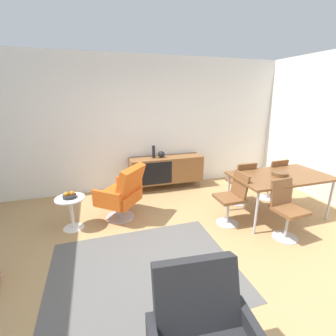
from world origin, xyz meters
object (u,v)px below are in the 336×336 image
object	(u,v)px
wooden_bowl_on_table	(280,174)
fruit_bowl	(69,196)
dining_chair_back_left	(241,181)
vase_sculptural_dark	(154,152)
side_table_round	(71,209)
dining_chair_near_window	(232,197)
dining_table	(280,177)
lounge_chair_red	(122,193)
vase_cobalt	(161,154)
dining_chair_back_right	(272,177)
dining_chair_front_left	(286,207)
sideboard	(166,169)

from	to	relation	value
wooden_bowl_on_table	fruit_bowl	bearing A→B (deg)	169.49
dining_chair_back_left	fruit_bowl	size ratio (longest dim) A/B	4.28
fruit_bowl	vase_sculptural_dark	bearing A→B (deg)	35.96
dining_chair_back_left	side_table_round	xyz separation A→B (m)	(-3.00, 0.05, -0.15)
fruit_bowl	dining_chair_near_window	bearing A→B (deg)	-13.79
side_table_round	dining_table	bearing A→B (deg)	-10.25
vase_sculptural_dark	lounge_chair_red	bearing A→B (deg)	-126.89
dining_chair_back_left	dining_chair_near_window	world-z (taller)	same
dining_chair_back_left	vase_cobalt	bearing A→B (deg)	134.88
vase_sculptural_dark	dining_chair_back_right	xyz separation A→B (m)	(2.09, -1.22, -0.39)
dining_chair_front_left	lounge_chair_red	bearing A→B (deg)	150.43
dining_chair_near_window	fruit_bowl	xyz separation A→B (m)	(-2.46, 0.60, 0.09)
vase_sculptural_dark	wooden_bowl_on_table	xyz separation A→B (m)	(1.71, -1.79, -0.09)
dining_table	side_table_round	world-z (taller)	dining_table
vase_sculptural_dark	dining_chair_back_left	size ratio (longest dim) A/B	0.32
sideboard	dining_chair_back_right	xyz separation A→B (m)	(1.80, -1.22, 0.03)
sideboard	dining_table	world-z (taller)	dining_table
dining_chair_near_window	dining_chair_back_left	bearing A→B (deg)	46.11
sideboard	vase_cobalt	bearing A→B (deg)	179.04
dining_table	dining_chair_near_window	xyz separation A→B (m)	(-0.89, 0.00, -0.23)
vase_sculptural_dark	lounge_chair_red	world-z (taller)	vase_sculptural_dark
dining_chair_front_left	lounge_chair_red	xyz separation A→B (m)	(-2.20, 1.25, -0.00)
lounge_chair_red	side_table_round	bearing A→B (deg)	-174.15
wooden_bowl_on_table	vase_sculptural_dark	bearing A→B (deg)	133.70
dining_table	fruit_bowl	distance (m)	3.41
vase_cobalt	dining_chair_back_right	world-z (taller)	vase_cobalt
dining_chair_near_window	lounge_chair_red	distance (m)	1.80
vase_cobalt	dining_chair_front_left	xyz separation A→B (m)	(1.21, -2.34, -0.32)
dining_chair_back_right	dining_chair_back_left	xyz separation A→B (m)	(-0.70, -0.00, 0.00)
vase_sculptural_dark	fruit_bowl	bearing A→B (deg)	-144.04
lounge_chair_red	dining_table	bearing A→B (deg)	-15.08
dining_table	dining_chair_near_window	distance (m)	0.92
vase_sculptural_dark	dining_chair_near_window	bearing A→B (deg)	-64.54
sideboard	fruit_bowl	xyz separation A→B (m)	(-1.90, -1.17, 0.12)
dining_chair_back_left	dining_chair_near_window	bearing A→B (deg)	-133.89
dining_chair_back_left	dining_chair_front_left	xyz separation A→B (m)	(-0.00, -1.12, 0.00)
sideboard	dining_chair_back_right	bearing A→B (deg)	-33.99
side_table_round	fruit_bowl	size ratio (longest dim) A/B	2.60
dining_chair_back_right	side_table_round	xyz separation A→B (m)	(-3.70, 0.05, -0.15)
vase_cobalt	lounge_chair_red	distance (m)	1.51
dining_chair_back_left	dining_chair_front_left	size ratio (longest dim) A/B	1.00
side_table_round	dining_chair_front_left	bearing A→B (deg)	-21.25
dining_chair_back_left	lounge_chair_red	bearing A→B (deg)	176.65
vase_cobalt	dining_chair_front_left	bearing A→B (deg)	-62.63
vase_cobalt	fruit_bowl	xyz separation A→B (m)	(-1.79, -1.17, -0.23)
dining_chair_back_left	fruit_bowl	world-z (taller)	dining_chair_back_left
fruit_bowl	dining_chair_back_left	bearing A→B (deg)	-0.87
vase_cobalt	dining_chair_back_left	size ratio (longest dim) A/B	0.17
dining_chair_back_right	side_table_round	bearing A→B (deg)	179.27
side_table_round	vase_cobalt	bearing A→B (deg)	33.23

